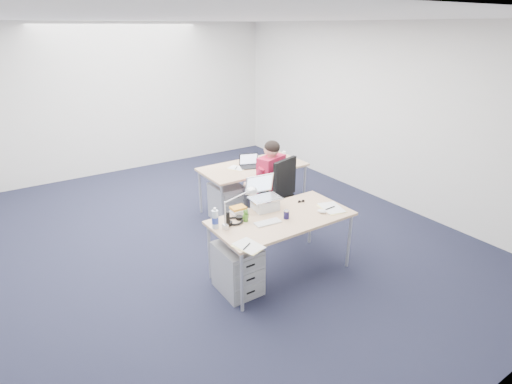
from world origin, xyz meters
The scene contains 24 objects.
floor centered at (0.00, 0.00, 0.00)m, with size 7.00×7.00×0.00m, color black.
room centered at (0.00, 0.00, 1.71)m, with size 6.02×7.02×2.80m.
desk_near centered at (0.25, -1.21, 0.68)m, with size 1.60×0.80×0.73m.
desk_far centered at (0.94, 0.45, 0.68)m, with size 1.60×0.80×0.73m.
office_chair centered at (0.82, -0.25, 0.31)m, with size 0.85×0.85×1.09m.
seated_person centered at (0.77, -0.08, 0.65)m, with size 0.53×0.76×1.29m.
drawer_pedestal_near centered at (-0.35, -1.22, 0.28)m, with size 0.40×0.50×0.55m, color #A3A5A8.
drawer_pedestal_far centered at (0.43, 0.37, 0.28)m, with size 0.40×0.50×0.55m, color #A3A5A8.
silver_laptop centered at (0.21, -0.93, 0.92)m, with size 0.36×0.28×0.38m, color silver, non-canonical shape.
wireless_keyboard centered at (0.03, -1.25, 0.74)m, with size 0.29×0.12×0.01m, color white.
computer_mouse centered at (0.69, -1.38, 0.75)m, with size 0.07×0.11×0.04m, color white.
headphones centered at (-0.26, -1.03, 0.75)m, with size 0.25×0.19×0.04m, color black, non-canonical shape.
can_koozie centered at (0.27, -1.27, 0.78)m, with size 0.06×0.06×0.10m, color #18133E.
water_bottle centered at (-0.50, -1.03, 0.85)m, with size 0.07×0.07×0.23m, color silver.
bear_figurine centered at (-0.15, -1.07, 0.80)m, with size 0.08×0.06×0.14m, color #2A6A1C, non-canonical shape.
book_stack centered at (-0.11, -0.86, 0.77)m, with size 0.18×0.14×0.08m, color silver.
cordless_phone centered at (-0.38, -1.08, 0.82)m, with size 0.05×0.03×0.17m, color black.
papers_left centered at (-0.42, -1.56, 0.73)m, with size 0.20×0.29×0.01m, color #FEF093.
papers_right centered at (0.87, -1.36, 0.74)m, with size 0.22×0.32×0.01m, color #FEF093.
sunglasses centered at (0.69, -1.02, 0.74)m, with size 0.09×0.04×0.02m, color black, non-canonical shape.
desk_lamp centered at (-0.30, -1.11, 0.94)m, with size 0.37×0.14×0.43m, color silver, non-canonical shape.
dark_laptop centered at (0.87, 0.42, 0.83)m, with size 0.29×0.28×0.21m, color black, non-canonical shape.
far_cup centered at (1.63, 0.57, 0.77)m, with size 0.06×0.06×0.09m, color white.
far_papers centered at (0.67, 0.48, 0.73)m, with size 0.18×0.26×0.01m, color white.
Camera 1 is at (-2.22, -4.42, 2.72)m, focal length 28.00 mm.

